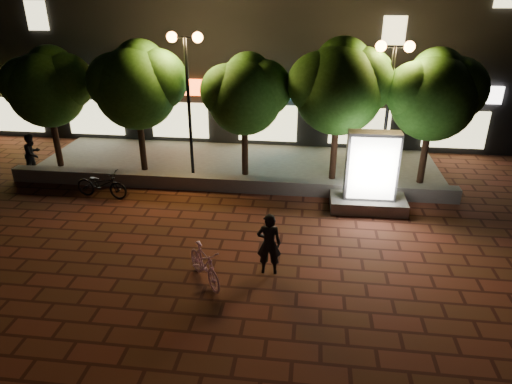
% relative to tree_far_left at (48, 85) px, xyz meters
% --- Properties ---
extents(ground, '(80.00, 80.00, 0.00)m').
position_rel_tree_far_left_xyz_m(ground, '(6.95, -5.46, -3.29)').
color(ground, '#59261C').
rests_on(ground, ground).
extents(retaining_wall, '(16.00, 0.45, 0.50)m').
position_rel_tree_far_left_xyz_m(retaining_wall, '(6.95, -1.46, -3.04)').
color(retaining_wall, slate).
rests_on(retaining_wall, ground).
extents(sidewalk, '(16.00, 5.00, 0.08)m').
position_rel_tree_far_left_xyz_m(sidewalk, '(6.95, 1.04, -3.25)').
color(sidewalk, slate).
rests_on(sidewalk, ground).
extents(building_block, '(28.00, 8.12, 11.30)m').
position_rel_tree_far_left_xyz_m(building_block, '(6.94, 7.53, 1.70)').
color(building_block, black).
rests_on(building_block, ground).
extents(tree_far_left, '(3.36, 2.80, 4.63)m').
position_rel_tree_far_left_xyz_m(tree_far_left, '(0.00, 0.00, 0.00)').
color(tree_far_left, black).
rests_on(tree_far_left, sidewalk).
extents(tree_left, '(3.60, 3.00, 4.89)m').
position_rel_tree_far_left_xyz_m(tree_left, '(3.50, 0.00, 0.15)').
color(tree_left, black).
rests_on(tree_left, sidewalk).
extents(tree_mid, '(3.24, 2.70, 4.50)m').
position_rel_tree_far_left_xyz_m(tree_mid, '(7.50, -0.00, -0.08)').
color(tree_mid, black).
rests_on(tree_mid, sidewalk).
extents(tree_right, '(3.72, 3.10, 5.07)m').
position_rel_tree_far_left_xyz_m(tree_right, '(10.80, 0.00, 0.27)').
color(tree_right, black).
rests_on(tree_right, sidewalk).
extents(tree_far_right, '(3.48, 2.90, 4.76)m').
position_rel_tree_far_left_xyz_m(tree_far_right, '(14.00, 0.00, 0.08)').
color(tree_far_right, black).
rests_on(tree_far_right, sidewalk).
extents(street_lamp_left, '(1.26, 0.36, 5.18)m').
position_rel_tree_far_left_xyz_m(street_lamp_left, '(5.45, -0.26, 0.74)').
color(street_lamp_left, black).
rests_on(street_lamp_left, sidewalk).
extents(street_lamp_right, '(1.26, 0.36, 4.98)m').
position_rel_tree_far_left_xyz_m(street_lamp_right, '(12.45, -0.26, 0.60)').
color(street_lamp_right, black).
rests_on(street_lamp_right, sidewalk).
extents(ad_kiosk, '(2.44, 1.24, 2.62)m').
position_rel_tree_far_left_xyz_m(ad_kiosk, '(11.83, -2.39, -2.23)').
color(ad_kiosk, slate).
rests_on(ad_kiosk, ground).
extents(scooter_pink, '(1.37, 1.58, 0.99)m').
position_rel_tree_far_left_xyz_m(scooter_pink, '(7.45, -6.97, -2.80)').
color(scooter_pink, '#BF81A5').
rests_on(scooter_pink, ground).
extents(rider, '(0.63, 0.43, 1.67)m').
position_rel_tree_far_left_xyz_m(rider, '(8.97, -6.38, -2.46)').
color(rider, black).
rests_on(rider, ground).
extents(scooter_parked, '(1.92, 0.85, 0.98)m').
position_rel_tree_far_left_xyz_m(scooter_parked, '(2.85, -2.58, -2.80)').
color(scooter_parked, black).
rests_on(scooter_parked, ground).
extents(pedestrian, '(0.67, 0.82, 1.56)m').
position_rel_tree_far_left_xyz_m(pedestrian, '(-0.55, -0.96, -2.43)').
color(pedestrian, black).
rests_on(pedestrian, sidewalk).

